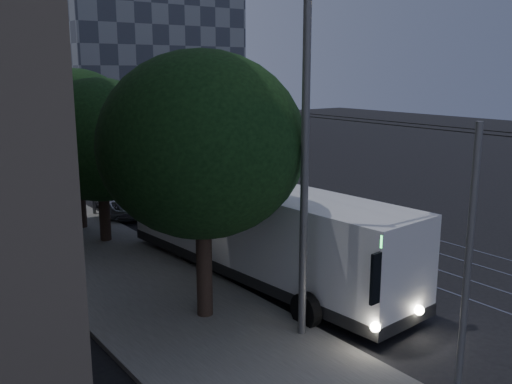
{
  "coord_description": "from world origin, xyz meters",
  "views": [
    {
      "loc": [
        -14.69,
        -15.96,
        6.93
      ],
      "look_at": [
        -1.88,
        1.54,
        2.24
      ],
      "focal_mm": 40.0,
      "sensor_mm": 36.0,
      "label": 1
    }
  ],
  "objects": [
    {
      "name": "streetlamp_near",
      "position": [
        -5.13,
        -5.5,
        5.89
      ],
      "size": [
        2.37,
        0.44,
        9.76
      ],
      "color": "slate",
      "rests_on": "ground"
    },
    {
      "name": "car_white_c",
      "position": [
        -4.3,
        28.74,
        0.63
      ],
      "size": [
        2.52,
        4.04,
        1.26
      ],
      "primitive_type": "imported",
      "rotation": [
        0.0,
        0.0,
        0.34
      ],
      "color": "#B4B4B8",
      "rests_on": "ground"
    },
    {
      "name": "car_white_b",
      "position": [
        -3.1,
        23.57,
        0.72
      ],
      "size": [
        2.91,
        5.22,
        1.43
      ],
      "primitive_type": "imported",
      "rotation": [
        0.0,
        0.0,
        -0.19
      ],
      "color": "#AEAEB3",
      "rests_on": "ground"
    },
    {
      "name": "ground",
      "position": [
        0.0,
        0.0,
        0.0
      ],
      "size": [
        120.0,
        120.0,
        0.0
      ],
      "primitive_type": "plane",
      "color": "black",
      "rests_on": "ground"
    },
    {
      "name": "tree_2",
      "position": [
        -6.61,
        8.0,
        4.75
      ],
      "size": [
        4.91,
        4.91,
        6.98
      ],
      "color": "black",
      "rests_on": "ground"
    },
    {
      "name": "tram_rails",
      "position": [
        2.5,
        20.0,
        0.01
      ],
      "size": [
        4.52,
        90.0,
        0.02
      ],
      "color": "gray",
      "rests_on": "ground"
    },
    {
      "name": "car_white_d",
      "position": [
        -4.14,
        29.5,
        0.73
      ],
      "size": [
        3.27,
        4.59,
        1.45
      ],
      "primitive_type": "imported",
      "rotation": [
        0.0,
        0.0,
        -0.41
      ],
      "color": "silver",
      "rests_on": "ground"
    },
    {
      "name": "overhead_wires",
      "position": [
        -4.97,
        20.0,
        3.47
      ],
      "size": [
        2.23,
        90.0,
        6.0
      ],
      "color": "black",
      "rests_on": "ground"
    },
    {
      "name": "trolleybus",
      "position": [
        -3.84,
        -1.13,
        1.68
      ],
      "size": [
        3.5,
        12.3,
        5.63
      ],
      "rotation": [
        0.0,
        0.0,
        0.08
      ],
      "color": "silver",
      "rests_on": "ground"
    },
    {
      "name": "pickup_silver",
      "position": [
        -3.79,
        9.88,
        0.71
      ],
      "size": [
        3.29,
        5.47,
        1.42
      ],
      "primitive_type": "imported",
      "rotation": [
        0.0,
        0.0,
        -0.19
      ],
      "color": "#B7B8BF",
      "rests_on": "ground"
    },
    {
      "name": "streetlamp_far",
      "position": [
        -4.78,
        23.54,
        6.11
      ],
      "size": [
        2.45,
        0.44,
        10.16
      ],
      "color": "slate",
      "rests_on": "ground"
    },
    {
      "name": "tree_3",
      "position": [
        -6.5,
        21.33,
        4.22
      ],
      "size": [
        4.31,
        4.31,
        6.17
      ],
      "color": "black",
      "rests_on": "ground"
    },
    {
      "name": "tree_1",
      "position": [
        -6.5,
        5.54,
        4.21
      ],
      "size": [
        5.34,
        5.34,
        6.62
      ],
      "color": "black",
      "rests_on": "ground"
    },
    {
      "name": "car_white_a",
      "position": [
        -3.81,
        18.02,
        0.66
      ],
      "size": [
        1.77,
        3.95,
        1.32
      ],
      "primitive_type": "imported",
      "rotation": [
        0.0,
        0.0,
        0.05
      ],
      "color": "white",
      "rests_on": "ground"
    },
    {
      "name": "building_distant_right",
      "position": [
        18.0,
        55.0,
        12.0
      ],
      "size": [
        22.0,
        18.0,
        24.0
      ],
      "primitive_type": "cube",
      "color": "#3C414C",
      "rests_on": "ground"
    },
    {
      "name": "tree_0",
      "position": [
        -6.99,
        -3.0,
        4.95
      ],
      "size": [
        5.54,
        5.54,
        7.46
      ],
      "color": "black",
      "rests_on": "ground"
    }
  ]
}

